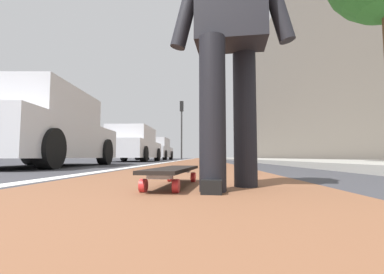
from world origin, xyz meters
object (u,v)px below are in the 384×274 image
parked_car_far (155,150)px  traffic_light (182,119)px  skateboard (173,171)px  parked_car_near (39,130)px  skater_person (230,26)px  parked_car_mid (133,145)px

parked_car_far → traffic_light: 4.12m
skateboard → traffic_light: traffic_light is taller
parked_car_near → traffic_light: traffic_light is taller
skateboard → skater_person: size_ratio=0.52×
skater_person → parked_car_near: size_ratio=0.40×
parked_car_far → traffic_light: bearing=-28.5°
skater_person → traffic_light: bearing=5.4°
parked_car_near → parked_car_far: parked_car_far is taller
skateboard → traffic_light: size_ratio=0.18×
skater_person → parked_car_far: size_ratio=0.39×
skater_person → traffic_light: 19.63m
skateboard → parked_car_far: bearing=10.5°
skater_person → parked_car_near: skater_person is taller
parked_car_near → traffic_light: bearing=-5.4°
skater_person → parked_car_near: (3.49, 3.32, -0.24)m
skateboard → traffic_light: (19.27, 1.47, 3.09)m
parked_car_near → skater_person: bearing=-136.4°
parked_car_mid → skateboard: bearing=-163.8°
parked_car_near → parked_car_far: bearing=0.3°
parked_car_mid → parked_car_far: size_ratio=1.05×
parked_car_near → parked_car_mid: (6.32, -0.17, -0.00)m
parked_car_far → parked_car_near: bearing=-179.7°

